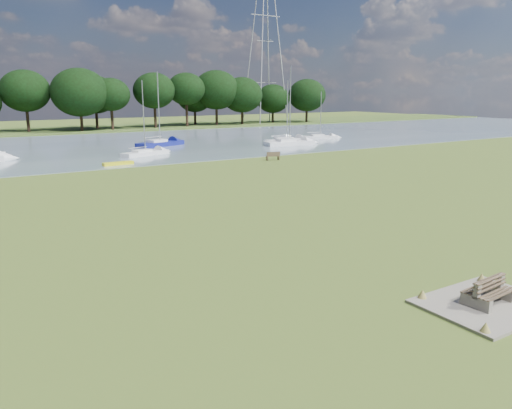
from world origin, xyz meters
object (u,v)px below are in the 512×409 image
riverbank_bench (273,156)px  sailboat_9 (145,152)px  kayak (118,163)px  sailboat_3 (320,136)px  sailboat_7 (286,139)px  sailboat_4 (289,141)px  sailboat_2 (160,142)px  pylon (265,16)px  bench_pair (488,292)px

riverbank_bench → sailboat_9: 14.40m
kayak → sailboat_3: 35.04m
sailboat_3 → sailboat_7: (-7.55, -2.15, 0.04)m
sailboat_4 → kayak: bearing=-160.3°
sailboat_3 → sailboat_9: 29.08m
sailboat_2 → sailboat_7: bearing=-39.1°
sailboat_3 → sailboat_2: bearing=-170.5°
kayak → sailboat_7: bearing=13.8°
sailboat_2 → pylon: bearing=19.2°
riverbank_bench → sailboat_3: bearing=53.8°
bench_pair → pylon: bearing=56.8°
pylon → sailboat_4: (-22.31, -40.08, -21.83)m
bench_pair → riverbank_bench: (13.82, 33.17, -0.03)m
riverbank_bench → kayak: 15.30m
pylon → riverbank_bench: bearing=-122.2°
pylon → sailboat_9: (-41.88, -40.29, -21.96)m
bench_pair → sailboat_9: 43.90m
riverbank_bench → bench_pair: bearing=-98.5°
bench_pair → sailboat_7: size_ratio=0.21×
sailboat_7 → riverbank_bench: bearing=-134.7°
sailboat_4 → sailboat_7: size_ratio=1.21×
bench_pair → sailboat_3: size_ratio=0.26×
sailboat_2 → sailboat_9: bearing=-143.1°
sailboat_4 → sailboat_9: bearing=-173.4°
sailboat_3 → bench_pair: bearing=-107.4°
sailboat_9 → pylon: bearing=24.5°
riverbank_bench → sailboat_4: size_ratio=0.15×
bench_pair → sailboat_9: sailboat_9 is taller
sailboat_7 → sailboat_9: 21.29m
pylon → sailboat_9: 62.12m
sailboat_2 → sailboat_9: (-4.83, -7.97, -0.13)m
riverbank_bench → sailboat_7: (11.27, 13.47, 0.06)m
bench_pair → sailboat_7: bearing=57.2°
sailboat_3 → sailboat_9: size_ratio=0.85×
pylon → sailboat_9: size_ratio=4.53×
kayak → sailboat_7: sailboat_7 is taller
pylon → sailboat_4: bearing=-119.1°
kayak → sailboat_2: (9.53, 13.68, 0.39)m
sailboat_7 → sailboat_9: sailboat_7 is taller
kayak → sailboat_7: (25.79, 8.64, 0.30)m
sailboat_2 → sailboat_9: sailboat_2 is taller
sailboat_7 → pylon: bearing=56.1°
kayak → sailboat_3: size_ratio=0.43×
sailboat_4 → bench_pair: bearing=-112.2°
sailboat_4 → sailboat_7: sailboat_4 is taller
sailboat_7 → sailboat_9: (-21.09, -2.93, -0.04)m
sailboat_2 → sailboat_4: bearing=-49.7°
kayak → pylon: 69.14m
sailboat_3 → sailboat_4: size_ratio=0.68×
sailboat_3 → sailboat_9: bearing=-153.5°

